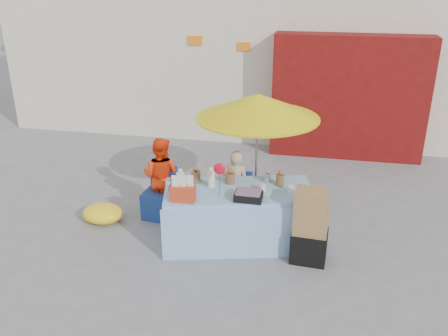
% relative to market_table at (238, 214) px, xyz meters
% --- Properties ---
extents(ground, '(80.00, 80.00, 0.00)m').
position_rel_market_table_xyz_m(ground, '(-0.54, -0.20, -0.44)').
color(ground, slate).
rests_on(ground, ground).
extents(market_table, '(2.39, 1.53, 1.34)m').
position_rel_market_table_xyz_m(market_table, '(0.00, 0.00, 0.00)').
color(market_table, '#91B6E8').
rests_on(market_table, ground).
extents(chair_left, '(0.53, 0.52, 0.85)m').
position_rel_market_table_xyz_m(chair_left, '(-1.39, 0.49, -0.18)').
color(chair_left, navy).
rests_on(chair_left, ground).
extents(chair_right, '(0.53, 0.52, 0.85)m').
position_rel_market_table_xyz_m(chair_right, '(-0.14, 0.49, -0.18)').
color(chair_right, navy).
rests_on(chair_right, ground).
extents(vendor_orange, '(0.70, 0.57, 1.33)m').
position_rel_market_table_xyz_m(vendor_orange, '(-1.40, 0.63, 0.23)').
color(vendor_orange, '#FF360D').
rests_on(vendor_orange, ground).
extents(vendor_beige, '(0.47, 0.33, 1.21)m').
position_rel_market_table_xyz_m(vendor_beige, '(-0.15, 0.63, 0.17)').
color(vendor_beige, tan).
rests_on(vendor_beige, ground).
extents(umbrella, '(1.90, 1.90, 2.09)m').
position_rel_market_table_xyz_m(umbrella, '(0.15, 0.78, 1.46)').
color(umbrella, gray).
rests_on(umbrella, ground).
extents(box_stack, '(0.52, 0.43, 1.09)m').
position_rel_market_table_xyz_m(box_stack, '(1.07, -0.32, 0.07)').
color(box_stack, black).
rests_on(box_stack, ground).
extents(tarp_bundle, '(0.80, 0.72, 0.30)m').
position_rel_market_table_xyz_m(tarp_bundle, '(-2.25, 0.12, -0.29)').
color(tarp_bundle, yellow).
rests_on(tarp_bundle, ground).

